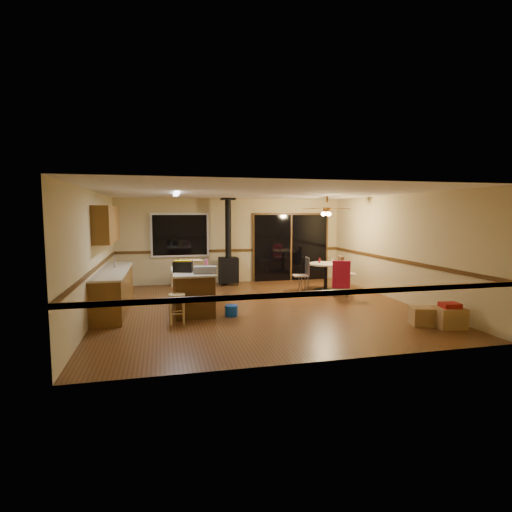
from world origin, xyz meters
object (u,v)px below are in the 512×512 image
object	(u,v)px
blue_bucket	(231,311)
chair_left	(304,270)
box_corner_a	(449,318)
box_corner_b	(423,316)
dining_table	(326,272)
box_under_window	(180,279)
toolbox_black	(183,267)
kitchen_island	(193,291)
chair_near	(341,274)
toolbox_grey	(205,270)
bar_stool	(177,309)
wood_stove	(228,261)
chair_right	(342,269)

from	to	relation	value
blue_bucket	chair_left	size ratio (longest dim) A/B	0.52
box_corner_a	box_corner_b	distance (m)	0.46
blue_bucket	dining_table	distance (m)	3.67
dining_table	box_under_window	xyz separation A→B (m)	(-3.88, 1.67, -0.33)
dining_table	chair_left	world-z (taller)	chair_left
toolbox_black	blue_bucket	world-z (taller)	toolbox_black
blue_bucket	kitchen_island	bearing A→B (deg)	139.38
chair_near	box_under_window	bearing A→B (deg)	146.99
kitchen_island	blue_bucket	bearing A→B (deg)	-40.62
toolbox_grey	box_corner_b	bearing A→B (deg)	-22.82
box_under_window	chair_near	bearing A→B (deg)	-33.01
blue_bucket	box_corner_a	size ratio (longest dim) A/B	0.53
toolbox_black	dining_table	distance (m)	4.30
chair_left	chair_near	bearing A→B (deg)	-56.41
bar_stool	blue_bucket	distance (m)	1.19
wood_stove	box_under_window	bearing A→B (deg)	178.00
blue_bucket	box_corner_a	bearing A→B (deg)	-25.16
kitchen_island	toolbox_black	xyz separation A→B (m)	(-0.21, -0.19, 0.56)
kitchen_island	box_corner_a	distance (m)	5.19
wood_stove	box_under_window	size ratio (longest dim) A/B	4.83
kitchen_island	bar_stool	bearing A→B (deg)	-111.12
toolbox_black	box_under_window	bearing A→B (deg)	88.66
box_under_window	box_corner_a	size ratio (longest dim) A/B	1.03
bar_stool	box_corner_b	bearing A→B (deg)	-14.47
toolbox_grey	chair_right	world-z (taller)	toolbox_grey
box_under_window	blue_bucket	bearing A→B (deg)	-76.77
toolbox_grey	chair_right	distance (m)	4.53
bar_stool	chair_left	distance (m)	4.33
chair_near	box_corner_b	size ratio (longest dim) A/B	1.63
toolbox_grey	box_under_window	size ratio (longest dim) A/B	0.90
blue_bucket	box_under_window	bearing A→B (deg)	103.23
box_corner_b	chair_right	bearing A→B (deg)	89.09
toolbox_grey	toolbox_black	size ratio (longest dim) A/B	1.17
blue_bucket	chair_right	world-z (taller)	chair_right
toolbox_grey	toolbox_black	bearing A→B (deg)	146.18
toolbox_black	bar_stool	size ratio (longest dim) A/B	0.69
kitchen_island	chair_left	distance (m)	3.50
bar_stool	blue_bucket	bearing A→B (deg)	16.73
wood_stove	chair_right	size ratio (longest dim) A/B	3.60
toolbox_black	chair_near	size ratio (longest dim) A/B	0.57
toolbox_black	blue_bucket	size ratio (longest dim) A/B	1.50
kitchen_island	box_corner_b	xyz separation A→B (m)	(4.21, -2.16, -0.28)
kitchen_island	toolbox_black	world-z (taller)	toolbox_black
blue_bucket	chair_right	bearing A→B (deg)	31.58
wood_stove	bar_stool	bearing A→B (deg)	-112.61
chair_near	toolbox_black	bearing A→B (deg)	-169.46
toolbox_black	chair_near	bearing A→B (deg)	10.54
kitchen_island	blue_bucket	distance (m)	1.04
kitchen_island	box_under_window	xyz separation A→B (m)	(-0.13, 3.10, -0.24)
toolbox_black	chair_near	world-z (taller)	toolbox_black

